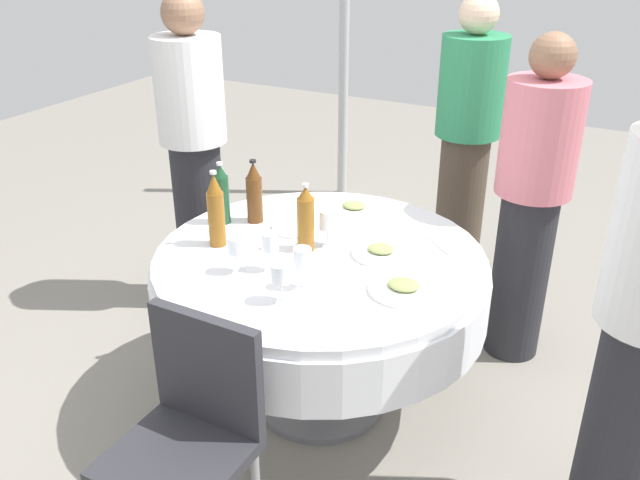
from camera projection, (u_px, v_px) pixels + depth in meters
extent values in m
plane|color=gray|center=(320.00, 401.00, 3.02)|extent=(10.00, 10.00, 0.00)
cylinder|color=white|center=(320.00, 259.00, 2.70)|extent=(1.32, 1.32, 0.04)
cylinder|color=white|center=(320.00, 287.00, 2.76)|extent=(1.35, 1.35, 0.22)
cylinder|color=slate|center=(320.00, 357.00, 2.91)|extent=(0.14, 0.14, 0.48)
cylinder|color=slate|center=(320.00, 399.00, 3.01)|extent=(0.56, 0.56, 0.03)
cylinder|color=#8C5619|center=(306.00, 224.00, 2.68)|extent=(0.07, 0.07, 0.22)
cone|color=#8C5619|center=(305.00, 193.00, 2.62)|extent=(0.06, 0.06, 0.05)
cylinder|color=silver|center=(305.00, 185.00, 2.61)|extent=(0.02, 0.02, 0.01)
cylinder|color=#194728|center=(222.00, 200.00, 2.92)|extent=(0.07, 0.07, 0.21)
cone|color=#194728|center=(220.00, 171.00, 2.86)|extent=(0.06, 0.06, 0.05)
cylinder|color=silver|center=(219.00, 164.00, 2.84)|extent=(0.03, 0.03, 0.01)
cylinder|color=#8C5619|center=(216.00, 219.00, 2.72)|extent=(0.07, 0.07, 0.23)
cone|color=#8C5619|center=(214.00, 183.00, 2.65)|extent=(0.06, 0.06, 0.08)
cylinder|color=silver|center=(213.00, 172.00, 2.63)|extent=(0.03, 0.03, 0.01)
cylinder|color=#593314|center=(255.00, 200.00, 2.93)|extent=(0.07, 0.07, 0.20)
cone|color=#593314|center=(253.00, 170.00, 2.87)|extent=(0.06, 0.06, 0.07)
cylinder|color=black|center=(253.00, 161.00, 2.85)|extent=(0.03, 0.03, 0.01)
cylinder|color=white|center=(271.00, 270.00, 2.57)|extent=(0.06, 0.06, 0.00)
cylinder|color=white|center=(271.00, 260.00, 2.55)|extent=(0.01, 0.01, 0.08)
cylinder|color=white|center=(270.00, 242.00, 2.52)|extent=(0.06, 0.06, 0.07)
cylinder|color=gold|center=(270.00, 246.00, 2.52)|extent=(0.05, 0.05, 0.03)
cylinder|color=white|center=(303.00, 287.00, 2.45)|extent=(0.06, 0.06, 0.00)
cylinder|color=white|center=(303.00, 276.00, 2.43)|extent=(0.01, 0.01, 0.08)
cylinder|color=white|center=(302.00, 257.00, 2.40)|extent=(0.07, 0.07, 0.07)
cylinder|color=maroon|center=(302.00, 262.00, 2.41)|extent=(0.06, 0.06, 0.03)
cylinder|color=white|center=(238.00, 272.00, 2.56)|extent=(0.06, 0.06, 0.00)
cylinder|color=white|center=(238.00, 262.00, 2.54)|extent=(0.01, 0.01, 0.08)
cylinder|color=white|center=(237.00, 245.00, 2.51)|extent=(0.07, 0.07, 0.06)
cylinder|color=maroon|center=(237.00, 250.00, 2.52)|extent=(0.06, 0.06, 0.03)
cylinder|color=white|center=(327.00, 245.00, 2.76)|extent=(0.06, 0.06, 0.00)
cylinder|color=white|center=(327.00, 237.00, 2.74)|extent=(0.01, 0.01, 0.07)
cylinder|color=white|center=(328.00, 219.00, 2.71)|extent=(0.07, 0.07, 0.08)
cylinder|color=white|center=(282.00, 301.00, 2.36)|extent=(0.06, 0.06, 0.00)
cylinder|color=white|center=(282.00, 291.00, 2.35)|extent=(0.01, 0.01, 0.08)
cylinder|color=white|center=(281.00, 273.00, 2.31)|extent=(0.07, 0.07, 0.07)
cylinder|color=white|center=(404.00, 289.00, 2.43)|extent=(0.26, 0.26, 0.02)
ellipsoid|color=#8C9E59|center=(404.00, 285.00, 2.42)|extent=(0.12, 0.10, 0.02)
cylinder|color=white|center=(354.00, 209.00, 3.07)|extent=(0.23, 0.23, 0.02)
ellipsoid|color=#8C9E59|center=(354.00, 205.00, 3.07)|extent=(0.10, 0.09, 0.02)
cylinder|color=white|center=(300.00, 226.00, 2.91)|extent=(0.24, 0.24, 0.02)
cylinder|color=white|center=(381.00, 253.00, 2.68)|extent=(0.23, 0.23, 0.02)
ellipsoid|color=#8C9E59|center=(381.00, 249.00, 2.68)|extent=(0.10, 0.09, 0.02)
cube|color=silver|center=(439.00, 246.00, 2.75)|extent=(0.14, 0.14, 0.00)
cylinder|color=#26262B|center=(623.00, 427.00, 2.26)|extent=(0.26, 0.26, 0.84)
cylinder|color=#4C3F33|center=(459.00, 213.00, 3.77)|extent=(0.26, 0.26, 0.90)
cylinder|color=#2D8C59|center=(472.00, 86.00, 3.45)|extent=(0.34, 0.34, 0.51)
sphere|color=beige|center=(479.00, 14.00, 3.30)|extent=(0.20, 0.20, 0.20)
cylinder|color=#26262B|center=(520.00, 274.00, 3.20)|extent=(0.26, 0.26, 0.84)
cylinder|color=#D8727F|center=(541.00, 138.00, 2.91)|extent=(0.34, 0.34, 0.50)
sphere|color=#8C664C|center=(553.00, 56.00, 2.75)|extent=(0.19, 0.19, 0.19)
cylinder|color=#26262B|center=(201.00, 223.00, 3.62)|extent=(0.26, 0.26, 0.92)
cylinder|color=white|center=(189.00, 90.00, 3.31)|extent=(0.34, 0.34, 0.52)
sphere|color=#8C664C|center=(183.00, 13.00, 3.15)|extent=(0.21, 0.21, 0.21)
cube|color=#2D2D33|center=(177.00, 459.00, 2.08)|extent=(0.40, 0.40, 0.04)
cube|color=#2D2D33|center=(207.00, 373.00, 2.13)|extent=(0.40, 0.04, 0.42)
cylinder|color=gray|center=(176.00, 462.00, 2.39)|extent=(0.03, 0.03, 0.43)
cylinder|color=#B2B5B7|center=(344.00, 39.00, 4.72)|extent=(0.07, 0.07, 2.31)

